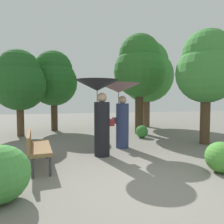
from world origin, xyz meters
The scene contains 12 objects.
ground_plane centered at (0.00, 0.00, 0.00)m, with size 40.00×40.00×0.00m, color slate.
person_left centered at (-0.49, 2.28, 1.49)m, with size 1.21×1.21×2.11m.
person_right centered at (0.33, 3.05, 1.56)m, with size 1.37×1.37×2.09m.
park_bench centered at (-2.08, 1.67, 0.51)m, with size 0.66×1.55×0.83m.
tree_near_left centered at (-1.85, 7.39, 2.62)m, with size 2.32×2.32×3.99m.
tree_near_right centered at (1.98, 5.52, 3.06)m, with size 2.33×2.33×4.53m.
tree_mid_left centered at (-3.21, 6.13, 2.39)m, with size 2.21×2.21×3.68m.
tree_mid_right centered at (3.42, 2.89, 2.70)m, with size 2.08×2.08×4.00m.
tree_far_back centered at (3.25, 7.61, 3.15)m, with size 3.00×3.00×4.88m.
bush_path_right centered at (1.71, 4.52, 0.25)m, with size 0.51×0.51×0.51m, color #387F33.
bush_behind_bench centered at (1.83, 0.36, 0.33)m, with size 0.67×0.67×0.67m, color #4C9338.
bush_far_side centered at (-2.42, 0.11, 0.44)m, with size 0.88×0.88×0.88m, color #428C3D.
Camera 1 is at (-1.51, -3.26, 1.58)m, focal length 32.73 mm.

